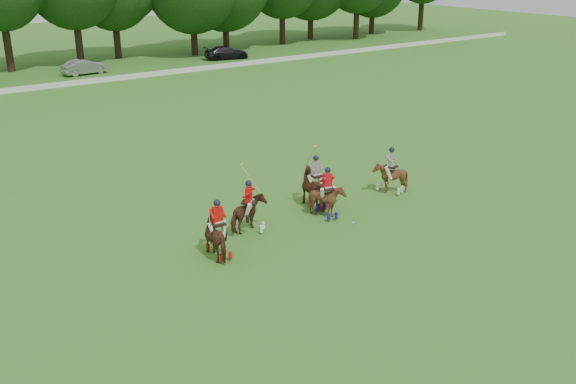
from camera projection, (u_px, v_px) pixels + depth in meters
ground at (351, 262)px, 23.31m from camera, size 180.00×180.00×0.00m
boundary_rail at (43, 86)px, 52.07m from camera, size 120.00×0.10×0.44m
car_mid at (85, 67)px, 58.08m from camera, size 4.21×1.82×1.35m
car_right at (226, 53)px, 66.21m from camera, size 4.83×2.75×1.32m
polo_red_a at (218, 236)px, 23.50m from camera, size 1.14×1.86×2.24m
polo_red_b at (249, 214)px, 25.62m from camera, size 1.88×1.88×2.71m
polo_red_c at (327, 199)px, 27.04m from camera, size 1.46×1.57×2.20m
polo_stripe_a at (315, 188)px, 28.10m from camera, size 1.24×2.01×2.90m
polo_stripe_b at (390, 177)px, 29.75m from camera, size 1.58×1.67×2.20m
polo_ball at (353, 223)px, 26.57m from camera, size 0.09×0.09×0.09m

